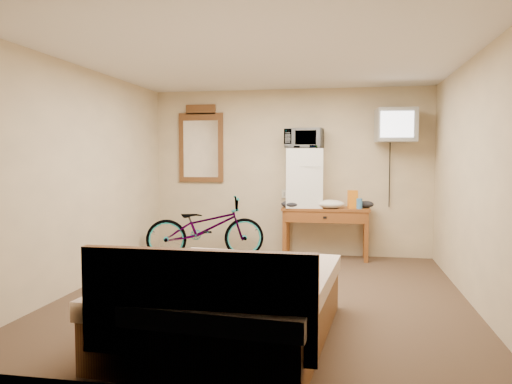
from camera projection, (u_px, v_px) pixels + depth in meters
room at (266, 179)px, 5.31m from camera, size 4.60×4.64×2.50m
desk at (325, 217)px, 7.22m from camera, size 1.26×0.49×0.75m
mini_fridge at (304, 178)px, 7.30m from camera, size 0.58×0.56×0.86m
microwave at (304, 138)px, 7.26m from camera, size 0.57×0.42×0.29m
snack_bag at (353, 199)px, 7.11m from camera, size 0.15×0.12×0.26m
blue_cup at (359, 204)px, 7.08m from camera, size 0.08×0.08×0.15m
cloth_cream at (330, 204)px, 7.12m from camera, size 0.40×0.31×0.12m
cloth_dark_a at (291, 204)px, 7.18m from camera, size 0.29×0.22×0.11m
cloth_dark_b at (366, 204)px, 7.20m from camera, size 0.22×0.18×0.10m
crt_television at (396, 125)px, 6.98m from camera, size 0.57×0.62×0.47m
wall_mirror at (201, 145)px, 7.76m from camera, size 0.71×0.04×1.20m
bicycle at (205, 228)px, 7.29m from camera, size 1.82×1.11×0.90m
bed at (229, 303)px, 4.05m from camera, size 1.75×2.22×0.90m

